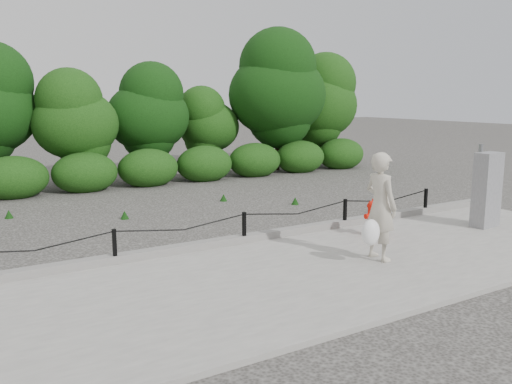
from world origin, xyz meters
The scene contains 8 objects.
ground centered at (0.00, 0.00, 0.00)m, with size 90.00×90.00×0.00m, color #2D2B28.
sidewalk centered at (0.00, -2.00, 0.04)m, with size 14.00×4.00×0.08m, color gray.
curb centered at (0.00, 0.05, 0.15)m, with size 14.00×0.22×0.14m, color slate.
chain_barrier centered at (0.00, 0.00, 0.46)m, with size 10.06×0.06×0.60m.
treeline centered at (1.10, 8.90, 2.59)m, with size 20.42×3.85×5.20m.
fire_hydrant centered at (2.49, -0.87, 0.44)m, with size 0.39×0.40×0.75m.
pedestrian centered at (1.43, -2.11, 0.98)m, with size 0.74×0.68×1.85m.
utility_cabinet centered at (5.06, -1.56, 0.88)m, with size 0.63×0.46×1.76m.
Camera 1 is at (-5.04, -8.65, 2.87)m, focal length 38.00 mm.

